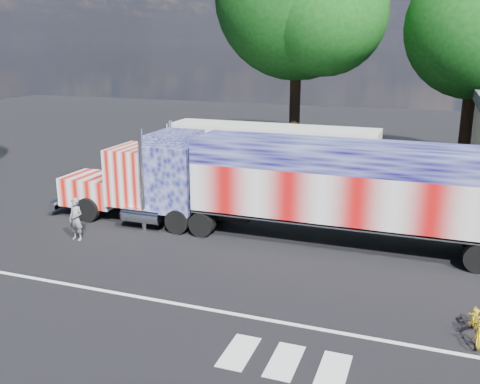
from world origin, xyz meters
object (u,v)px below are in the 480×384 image
(bicycle, at_px, (477,322))
(tree_ne_a, at_px, (480,29))
(semi_truck, at_px, (297,185))
(coach_bus, at_px, (271,155))
(woman, at_px, (76,219))

(bicycle, distance_m, tree_ne_a, 21.02)
(semi_truck, xyz_separation_m, coach_bus, (-3.29, 7.44, -0.50))
(bicycle, height_order, tree_ne_a, tree_ne_a)
(woman, relative_size, tree_ne_a, 0.14)
(coach_bus, bearing_deg, tree_ne_a, 32.37)
(coach_bus, relative_size, tree_ne_a, 0.92)
(tree_ne_a, bearing_deg, semi_truck, -116.00)
(bicycle, bearing_deg, coach_bus, 124.92)
(woman, bearing_deg, semi_truck, 28.33)
(tree_ne_a, bearing_deg, woman, -131.30)
(woman, height_order, bicycle, woman)
(semi_truck, relative_size, woman, 11.72)
(woman, xyz_separation_m, tree_ne_a, (14.87, 16.93, 7.46))
(semi_truck, xyz_separation_m, woman, (-8.15, -3.14, -1.34))
(coach_bus, xyz_separation_m, bicycle, (9.65, -13.14, -1.24))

